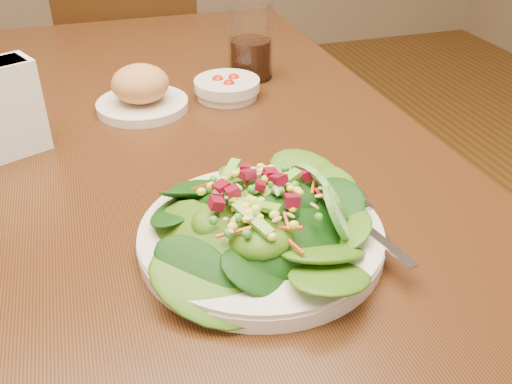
{
  "coord_description": "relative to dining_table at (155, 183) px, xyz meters",
  "views": [
    {
      "loc": [
        -0.09,
        -0.88,
        1.18
      ],
      "look_at": [
        0.09,
        -0.33,
        0.81
      ],
      "focal_mm": 40.0,
      "sensor_mm": 36.0,
      "label": 1
    }
  ],
  "objects": [
    {
      "name": "napkin_holder",
      "position": [
        -0.22,
        -0.01,
        0.18
      ],
      "size": [
        0.13,
        0.1,
        0.14
      ],
      "rotation": [
        0.0,
        0.0,
        0.42
      ],
      "color": "white",
      "rests_on": "dining_table"
    },
    {
      "name": "chair_far",
      "position": [
        0.09,
        0.98,
        -0.15
      ],
      "size": [
        0.54,
        0.54,
        0.95
      ],
      "rotation": [
        0.0,
        0.0,
        2.88
      ],
      "color": "#3B220F",
      "rests_on": "ground_plane"
    },
    {
      "name": "tomato_bowl",
      "position": [
        0.17,
        0.11,
        0.12
      ],
      "size": [
        0.12,
        0.12,
        0.04
      ],
      "color": "silver",
      "rests_on": "dining_table"
    },
    {
      "name": "dining_table",
      "position": [
        0.0,
        0.0,
        0.0
      ],
      "size": [
        0.9,
        1.4,
        0.75
      ],
      "color": "#4F2713",
      "rests_on": "ground_plane"
    },
    {
      "name": "drinking_glass",
      "position": [
        0.24,
        0.19,
        0.17
      ],
      "size": [
        0.09,
        0.09,
        0.16
      ],
      "color": "silver",
      "rests_on": "dining_table"
    },
    {
      "name": "bread_plate",
      "position": [
        0.0,
        0.1,
        0.13
      ],
      "size": [
        0.16,
        0.16,
        0.08
      ],
      "color": "silver",
      "rests_on": "dining_table"
    },
    {
      "name": "salad_plate",
      "position": [
        0.1,
        -0.35,
        0.13
      ],
      "size": [
        0.3,
        0.3,
        0.09
      ],
      "rotation": [
        0.0,
        0.0,
        -0.41
      ],
      "color": "silver",
      "rests_on": "dining_table"
    }
  ]
}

